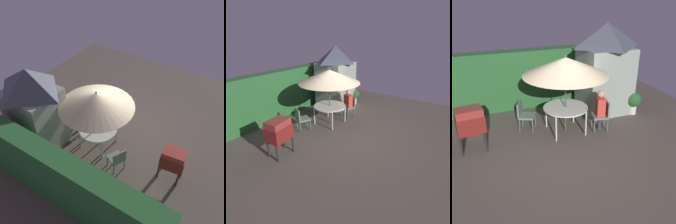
{
  "view_description": "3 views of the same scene",
  "coord_description": "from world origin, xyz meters",
  "views": [
    {
      "loc": [
        -3.16,
        5.83,
        6.59
      ],
      "look_at": [
        0.35,
        0.38,
        1.0
      ],
      "focal_mm": 38.87,
      "sensor_mm": 36.0,
      "label": 1
    },
    {
      "loc": [
        -5.32,
        -3.24,
        3.59
      ],
      "look_at": [
        0.04,
        0.45,
        0.8
      ],
      "focal_mm": 30.14,
      "sensor_mm": 36.0,
      "label": 2
    },
    {
      "loc": [
        -2.18,
        -5.46,
        3.89
      ],
      "look_at": [
        0.23,
        0.75,
        0.83
      ],
      "focal_mm": 42.42,
      "sensor_mm": 36.0,
      "label": 3
    }
  ],
  "objects": [
    {
      "name": "person_in_red",
      "position": [
        1.44,
        0.87,
        0.78
      ],
      "size": [
        0.32,
        0.39,
        1.26
      ],
      "color": "#CC3D33",
      "rests_on": "ground"
    },
    {
      "name": "patio_umbrella",
      "position": [
        0.43,
        1.14,
        2.01
      ],
      "size": [
        2.42,
        2.42,
        2.32
      ],
      "color": "#4C4C51",
      "rests_on": "ground"
    },
    {
      "name": "chair_far_side",
      "position": [
        -0.7,
        1.69,
        0.52
      ],
      "size": [
        0.62,
        0.62,
        0.9
      ],
      "color": "slate",
      "rests_on": "ground"
    },
    {
      "name": "ground_plane",
      "position": [
        0.0,
        0.0,
        0.0
      ],
      "size": [
        11.0,
        11.0,
        0.0
      ],
      "primitive_type": "plane",
      "color": "brown"
    },
    {
      "name": "patio_table",
      "position": [
        0.43,
        1.14,
        0.73
      ],
      "size": [
        1.31,
        1.31,
        0.79
      ],
      "color": "white",
      "rests_on": "ground"
    },
    {
      "name": "potted_plant_by_shed",
      "position": [
        3.04,
        1.48,
        0.48
      ],
      "size": [
        0.54,
        0.54,
        0.8
      ],
      "color": "silver",
      "rests_on": "ground"
    },
    {
      "name": "chair_near_shed",
      "position": [
        1.52,
        0.85,
        0.52
      ],
      "size": [
        0.57,
        0.56,
        0.9
      ],
      "color": "slate",
      "rests_on": "ground"
    },
    {
      "name": "hedge_backdrop",
      "position": [
        0.0,
        3.5,
        1.03
      ],
      "size": [
        6.19,
        0.57,
        2.05
      ],
      "color": "#28602D",
      "rests_on": "ground"
    },
    {
      "name": "garden_shed",
      "position": [
        2.24,
        2.11,
        1.53
      ],
      "size": [
        1.7,
        1.5,
        3.0
      ],
      "color": "gray",
      "rests_on": "ground"
    },
    {
      "name": "bbq_grill",
      "position": [
        -2.24,
        1.06,
        0.85
      ],
      "size": [
        0.75,
        0.58,
        1.2
      ],
      "color": "maroon",
      "rests_on": "ground"
    }
  ]
}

